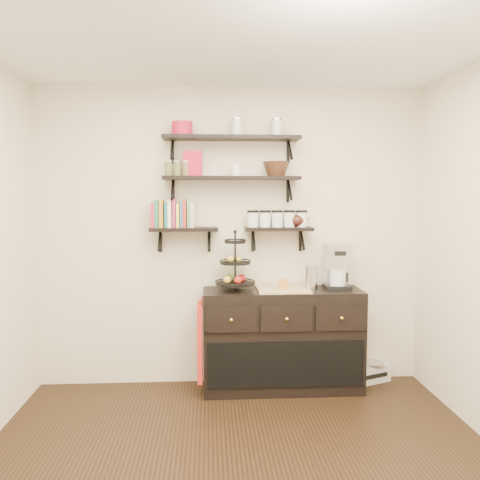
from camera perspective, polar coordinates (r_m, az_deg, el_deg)
name	(u,v)px	position (r m, az deg, el deg)	size (l,w,h in m)	color
ceiling	(245,19)	(3.04, 0.54, 23.52)	(3.50, 3.50, 0.02)	white
back_wall	(231,237)	(4.65, -1.02, 0.31)	(3.50, 0.02, 2.70)	#F3E7CE
shelf_top	(231,138)	(4.53, -0.97, 11.35)	(1.20, 0.27, 0.23)	black
shelf_mid	(232,178)	(4.50, -0.96, 6.92)	(1.20, 0.27, 0.23)	black
shelf_low_left	(184,230)	(4.53, -6.28, 1.14)	(0.60, 0.25, 0.23)	black
shelf_low_right	(278,229)	(4.56, 4.32, 1.19)	(0.60, 0.25, 0.23)	black
cookbooks	(177,214)	(4.52, -7.14, 2.87)	(0.40, 0.15, 0.26)	red
glass_canisters	(277,220)	(4.56, 4.20, 2.28)	(0.54, 0.10, 0.13)	silver
sideboard	(282,339)	(4.63, 4.76, -11.06)	(1.40, 0.50, 0.92)	black
fruit_stand	(236,271)	(4.45, -0.51, -3.46)	(0.34, 0.34, 0.51)	black
candle	(283,284)	(4.51, 4.85, -4.90)	(0.08, 0.08, 0.08)	#BD752B
coffee_maker	(336,267)	(4.61, 10.77, -3.02)	(0.23, 0.22, 0.41)	black
thermal_carafe	(311,278)	(4.53, 7.99, -4.21)	(0.11, 0.11, 0.22)	silver
apron	(200,342)	(4.48, -4.51, -11.33)	(0.04, 0.28, 0.66)	red
radio	(373,372)	(5.05, 14.76, -14.14)	(0.33, 0.26, 0.18)	silver
recipe_box	(193,164)	(4.50, -5.35, 8.54)	(0.16, 0.06, 0.22)	#BA1532
walnut_bowl	(276,169)	(4.54, 4.07, 7.95)	(0.24, 0.24, 0.13)	black
ramekins	(236,171)	(4.51, -0.46, 7.77)	(0.09, 0.09, 0.10)	white
teapot	(297,219)	(4.58, 6.45, 2.31)	(0.18, 0.14, 0.14)	#391611
red_pot	(182,129)	(4.54, -6.50, 12.31)	(0.18, 0.18, 0.12)	#BA1532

